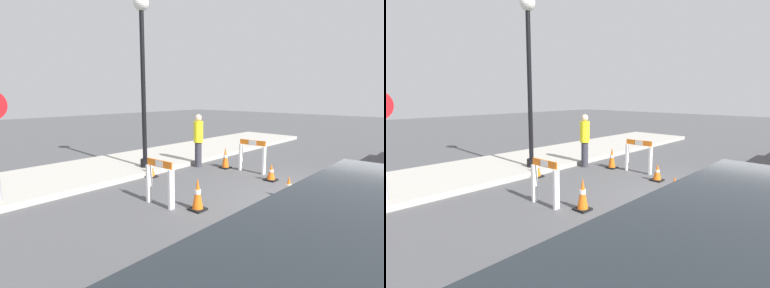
# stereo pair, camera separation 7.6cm
# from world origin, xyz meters

# --- Properties ---
(ground_plane) EXTENTS (60.00, 60.00, 0.00)m
(ground_plane) POSITION_xyz_m (0.00, 0.00, 0.00)
(ground_plane) COLOR #4C4C4F
(sidewalk_slab) EXTENTS (18.00, 3.00, 0.15)m
(sidewalk_slab) POSITION_xyz_m (0.00, 6.00, 0.07)
(sidewalk_slab) COLOR #ADA89E
(sidewalk_slab) RESTS_ON ground_plane
(streetlamp_post) EXTENTS (0.44, 0.44, 4.90)m
(streetlamp_post) POSITION_xyz_m (-0.67, 5.01, 3.31)
(streetlamp_post) COLOR black
(streetlamp_post) RESTS_ON sidewalk_slab
(barricade_0) EXTENTS (0.19, 0.84, 0.98)m
(barricade_0) POSITION_xyz_m (1.46, 2.60, 0.53)
(barricade_0) COLOR white
(barricade_0) RESTS_ON ground_plane
(barricade_1) EXTENTS (0.15, 0.73, 0.98)m
(barricade_1) POSITION_xyz_m (-2.24, 2.56, 0.52)
(barricade_1) COLOR white
(barricade_1) RESTS_ON ground_plane
(traffic_cone_0) EXTENTS (0.30, 0.30, 0.54)m
(traffic_cone_0) POSITION_xyz_m (-0.97, 4.40, 0.26)
(traffic_cone_0) COLOR black
(traffic_cone_0) RESTS_ON ground_plane
(traffic_cone_1) EXTENTS (0.30, 0.30, 0.67)m
(traffic_cone_1) POSITION_xyz_m (-1.90, 1.80, 0.32)
(traffic_cone_1) COLOR black
(traffic_cone_1) RESTS_ON ground_plane
(traffic_cone_2) EXTENTS (0.30, 0.30, 0.46)m
(traffic_cone_2) POSITION_xyz_m (1.03, 1.74, 0.22)
(traffic_cone_2) COLOR black
(traffic_cone_2) RESTS_ON ground_plane
(traffic_cone_3) EXTENTS (0.30, 0.30, 0.68)m
(traffic_cone_3) POSITION_xyz_m (1.32, 3.48, 0.33)
(traffic_cone_3) COLOR black
(traffic_cone_3) RESTS_ON ground_plane
(traffic_cone_4) EXTENTS (0.30, 0.30, 0.51)m
(traffic_cone_4) POSITION_xyz_m (-0.00, 0.76, 0.25)
(traffic_cone_4) COLOR black
(traffic_cone_4) RESTS_ON ground_plane
(person_worker) EXTENTS (0.43, 0.43, 1.69)m
(person_worker) POSITION_xyz_m (0.88, 4.25, 0.92)
(person_worker) COLOR #33333D
(person_worker) RESTS_ON ground_plane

